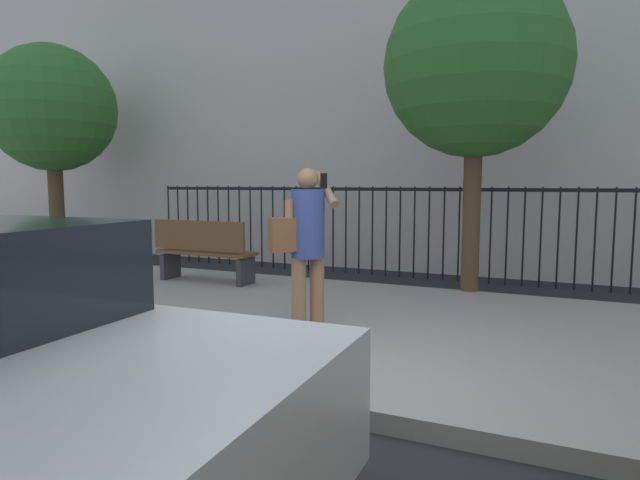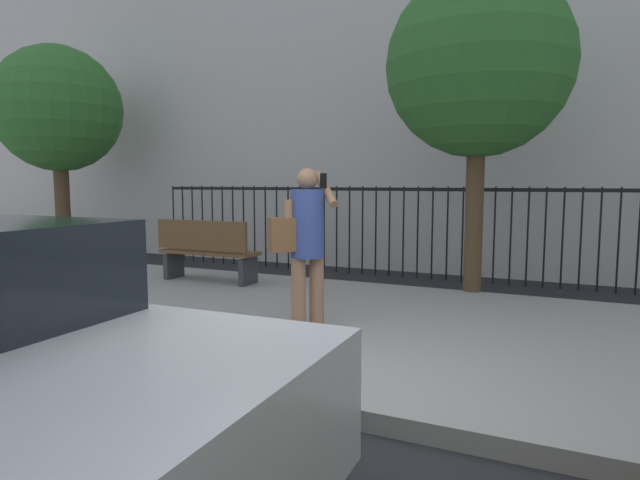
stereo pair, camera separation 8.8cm
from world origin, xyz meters
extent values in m
plane|color=black|center=(0.00, 0.00, 0.00)|extent=(60.00, 60.00, 0.00)
cube|color=gray|center=(0.00, 2.20, 0.07)|extent=(28.00, 4.40, 0.15)
cube|color=black|center=(0.00, 5.90, 1.55)|extent=(12.00, 0.04, 0.06)
cylinder|color=black|center=(-6.00, 5.90, 0.80)|extent=(0.03, 0.03, 1.60)
cylinder|color=black|center=(-5.74, 5.90, 0.80)|extent=(0.03, 0.03, 1.60)
cylinder|color=black|center=(-5.49, 5.90, 0.80)|extent=(0.03, 0.03, 1.60)
cylinder|color=black|center=(-5.23, 5.90, 0.80)|extent=(0.03, 0.03, 1.60)
cylinder|color=black|center=(-4.98, 5.90, 0.80)|extent=(0.03, 0.03, 1.60)
cylinder|color=black|center=(-4.72, 5.90, 0.80)|extent=(0.03, 0.03, 1.60)
cylinder|color=black|center=(-4.47, 5.90, 0.80)|extent=(0.03, 0.03, 1.60)
cylinder|color=black|center=(-4.21, 5.90, 0.80)|extent=(0.03, 0.03, 1.60)
cylinder|color=black|center=(-3.96, 5.90, 0.80)|extent=(0.03, 0.03, 1.60)
cylinder|color=black|center=(-3.70, 5.90, 0.80)|extent=(0.03, 0.03, 1.60)
cylinder|color=black|center=(-3.45, 5.90, 0.80)|extent=(0.03, 0.03, 1.60)
cylinder|color=black|center=(-3.19, 5.90, 0.80)|extent=(0.03, 0.03, 1.60)
cylinder|color=black|center=(-2.94, 5.90, 0.80)|extent=(0.03, 0.03, 1.60)
cylinder|color=black|center=(-2.68, 5.90, 0.80)|extent=(0.03, 0.03, 1.60)
cylinder|color=black|center=(-2.43, 5.90, 0.80)|extent=(0.03, 0.03, 1.60)
cylinder|color=black|center=(-2.17, 5.90, 0.80)|extent=(0.03, 0.03, 1.60)
cylinder|color=black|center=(-1.91, 5.90, 0.80)|extent=(0.03, 0.03, 1.60)
cylinder|color=black|center=(-1.66, 5.90, 0.80)|extent=(0.03, 0.03, 1.60)
cylinder|color=black|center=(-1.40, 5.90, 0.80)|extent=(0.03, 0.03, 1.60)
cylinder|color=black|center=(-1.15, 5.90, 0.80)|extent=(0.03, 0.03, 1.60)
cylinder|color=black|center=(-0.89, 5.90, 0.80)|extent=(0.03, 0.03, 1.60)
cylinder|color=black|center=(-0.64, 5.90, 0.80)|extent=(0.03, 0.03, 1.60)
cylinder|color=black|center=(-0.38, 5.90, 0.80)|extent=(0.03, 0.03, 1.60)
cylinder|color=black|center=(-0.13, 5.90, 0.80)|extent=(0.03, 0.03, 1.60)
cylinder|color=black|center=(0.13, 5.90, 0.80)|extent=(0.03, 0.03, 1.60)
cylinder|color=black|center=(0.38, 5.90, 0.80)|extent=(0.03, 0.03, 1.60)
cylinder|color=black|center=(0.64, 5.90, 0.80)|extent=(0.03, 0.03, 1.60)
cylinder|color=black|center=(0.89, 5.90, 0.80)|extent=(0.03, 0.03, 1.60)
cylinder|color=black|center=(1.15, 5.90, 0.80)|extent=(0.03, 0.03, 1.60)
cylinder|color=black|center=(1.40, 5.90, 0.80)|extent=(0.03, 0.03, 1.60)
cylinder|color=black|center=(1.66, 5.90, 0.80)|extent=(0.03, 0.03, 1.60)
cylinder|color=black|center=(1.91, 5.90, 0.80)|extent=(0.03, 0.03, 1.60)
cylinder|color=black|center=(2.17, 5.90, 0.80)|extent=(0.03, 0.03, 1.60)
cylinder|color=black|center=(2.43, 5.90, 0.80)|extent=(0.03, 0.03, 1.60)
cylinder|color=black|center=(2.68, 5.90, 0.80)|extent=(0.03, 0.03, 1.60)
cylinder|color=black|center=(0.08, -0.81, 0.32)|extent=(0.65, 0.24, 0.64)
cylinder|color=#936B4C|center=(-0.58, 1.71, 0.53)|extent=(0.15, 0.15, 0.76)
cylinder|color=#936B4C|center=(-0.72, 1.56, 0.53)|extent=(0.15, 0.15, 0.76)
cylinder|color=#33478C|center=(-0.65, 1.63, 1.25)|extent=(0.48, 0.48, 0.69)
sphere|color=#936B4C|center=(-0.65, 1.63, 1.70)|extent=(0.21, 0.21, 0.21)
cylinder|color=#936B4C|center=(-0.51, 1.78, 1.60)|extent=(0.41, 0.39, 0.38)
cylinder|color=#936B4C|center=(-0.79, 1.49, 1.23)|extent=(0.09, 0.09, 0.53)
cube|color=black|center=(-0.50, 1.70, 1.68)|extent=(0.06, 0.06, 0.15)
cube|color=brown|center=(-0.83, 1.44, 1.15)|extent=(0.31, 0.31, 0.34)
cube|color=brown|center=(-3.25, 3.47, 0.60)|extent=(1.60, 0.45, 0.05)
cube|color=brown|center=(-3.25, 3.28, 0.88)|extent=(1.60, 0.06, 0.44)
cube|color=#333338|center=(-3.95, 3.47, 0.35)|extent=(0.08, 0.41, 0.40)
cube|color=#333338|center=(-2.55, 3.47, 0.35)|extent=(0.08, 0.41, 0.40)
cylinder|color=#4C3823|center=(0.55, 4.41, 1.28)|extent=(0.24, 0.24, 2.56)
sphere|color=#2D6628|center=(0.55, 4.41, 3.25)|extent=(2.49, 2.49, 2.49)
cylinder|color=#4C3823|center=(-7.89, 4.67, 1.24)|extent=(0.30, 0.30, 2.47)
sphere|color=#2D6628|center=(-7.89, 4.67, 3.17)|extent=(2.55, 2.55, 2.55)
camera|label=1|loc=(1.69, -3.27, 1.66)|focal=30.22mm
camera|label=2|loc=(1.77, -3.23, 1.66)|focal=30.22mm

